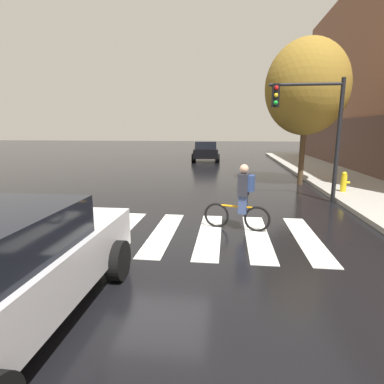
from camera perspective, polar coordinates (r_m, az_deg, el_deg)
ground_plane at (r=7.75m, az=-6.13°, el=-7.54°), size 120.00×120.00×0.00m
crosswalk_stripes at (r=7.86m, az=-9.47°, el=-7.31°), size 8.60×3.25×0.01m
sedan_mid at (r=25.31m, az=2.53°, el=7.71°), size 2.43×4.73×1.59m
cyclist at (r=7.79m, az=9.25°, el=-1.08°), size 1.68×0.46×1.69m
traffic_light_near at (r=11.45m, az=21.82°, el=12.43°), size 2.47×0.28×4.20m
fire_hydrant at (r=13.27m, az=26.39°, el=1.71°), size 0.33×0.22×0.78m
street_tree_near at (r=15.11m, az=20.54°, el=17.73°), size 3.61×3.61×6.41m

